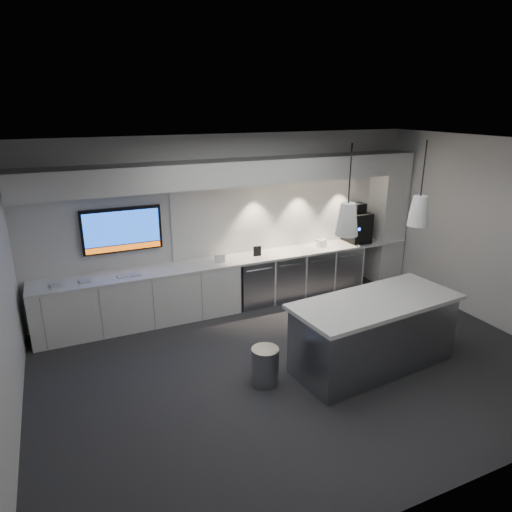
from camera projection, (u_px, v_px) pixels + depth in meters
name	position (u px, v px, depth m)	size (l,w,h in m)	color
floor	(298.00, 365.00, 6.38)	(7.00, 7.00, 0.00)	#2A2A2D
ceiling	(306.00, 145.00, 5.43)	(7.00, 7.00, 0.00)	black
wall_back	(232.00, 221.00, 8.07)	(7.00, 7.00, 0.00)	silver
wall_front	(453.00, 357.00, 3.74)	(7.00, 7.00, 0.00)	silver
wall_right	(494.00, 234.00, 7.26)	(7.00, 7.00, 0.00)	silver
back_counter	(239.00, 259.00, 7.98)	(6.80, 0.65, 0.04)	white
left_base_cabinets	(140.00, 300.00, 7.45)	(3.30, 0.63, 0.86)	white
fridge_unit_a	(252.00, 281.00, 8.23)	(0.60, 0.61, 0.85)	gray
fridge_unit_b	(283.00, 276.00, 8.47)	(0.60, 0.61, 0.85)	gray
fridge_unit_c	(313.00, 271.00, 8.71)	(0.60, 0.61, 0.85)	gray
fridge_unit_d	(340.00, 267.00, 8.96)	(0.60, 0.61, 0.85)	gray
backsplash	(292.00, 212.00, 8.50)	(4.60, 0.03, 1.30)	white
soffit	(238.00, 172.00, 7.52)	(6.90, 0.60, 0.40)	white
column	(387.00, 218.00, 9.11)	(0.55, 0.55, 2.60)	white
wall_tv	(122.00, 230.00, 7.27)	(1.25, 0.07, 0.72)	black
island	(374.00, 333.00, 6.22)	(2.43, 1.22, 0.99)	gray
bin	(265.00, 366.00, 5.90)	(0.36, 0.36, 0.50)	gray
coffee_machine	(357.00, 226.00, 8.87)	(0.42, 0.59, 0.76)	black
sign_black	(257.00, 251.00, 8.07)	(0.14, 0.02, 0.18)	black
sign_white	(220.00, 259.00, 7.74)	(0.18, 0.02, 0.14)	white
cup_cluster	(322.00, 243.00, 8.60)	(0.17, 0.17, 0.14)	white
tray_a	(56.00, 285.00, 6.76)	(0.16, 0.16, 0.03)	#BABABA
tray_b	(85.00, 281.00, 6.93)	(0.16, 0.16, 0.03)	#BABABA
tray_c	(122.00, 276.00, 7.12)	(0.16, 0.16, 0.03)	#BABABA
tray_d	(135.00, 274.00, 7.20)	(0.16, 0.16, 0.03)	#BABABA
pendant_left	(347.00, 219.00, 5.48)	(0.28, 0.28, 1.10)	white
pendant_right	(419.00, 211.00, 5.91)	(0.28, 0.28, 1.10)	white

